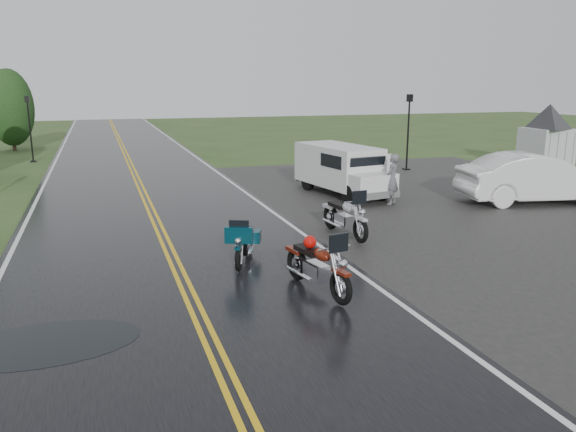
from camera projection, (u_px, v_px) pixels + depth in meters
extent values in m
plane|color=#2D471E|center=(189.00, 296.00, 11.37)|extent=(120.00, 120.00, 0.00)
cube|color=black|center=(146.00, 200.00, 20.58)|extent=(8.00, 100.00, 0.04)
cube|color=black|center=(484.00, 207.00, 19.40)|extent=(14.00, 24.00, 0.03)
imported|color=#55565B|center=(392.00, 180.00, 19.69)|extent=(0.77, 0.75, 1.78)
imported|color=silver|center=(535.00, 179.00, 19.96)|extent=(5.60, 2.86, 1.76)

